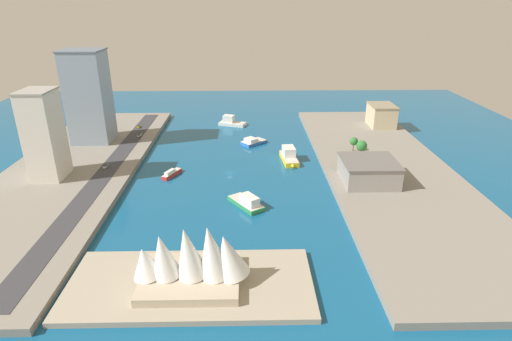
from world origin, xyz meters
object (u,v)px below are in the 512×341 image
at_px(catamaran_blue, 253,142).
at_px(carpark_squat_concrete, 369,171).
at_px(traffic_light_waterfront, 139,135).
at_px(taxi_yellow_cab, 138,126).
at_px(ferry_green_doubledeck, 247,202).
at_px(opera_landmark, 193,260).
at_px(van_white, 139,135).
at_px(hotel_broad_white, 44,135).
at_px(tugboat_red, 172,173).
at_px(tower_tall_glass, 89,97).
at_px(ferry_white_commuter, 231,122).
at_px(sedan_silver, 105,166).
at_px(office_block_beige, 381,115).
at_px(ferry_yellow_fast, 289,156).

height_order(catamaran_blue, carpark_squat_concrete, carpark_squat_concrete).
bearing_deg(traffic_light_waterfront, taxi_yellow_cab, -74.98).
relative_size(ferry_green_doubledeck, opera_landmark, 0.53).
bearing_deg(van_white, carpark_squat_concrete, 150.15).
distance_m(hotel_broad_white, opera_landmark, 123.24).
distance_m(tugboat_red, tower_tall_glass, 84.95).
relative_size(ferry_white_commuter, sedan_silver, 4.77).
bearing_deg(traffic_light_waterfront, opera_landmark, 109.63).
height_order(office_block_beige, sedan_silver, office_block_beige).
bearing_deg(hotel_broad_white, catamaran_blue, -150.91).
xyz_separation_m(ferry_green_doubledeck, taxi_yellow_cab, (78.06, -118.40, 1.74)).
bearing_deg(catamaran_blue, traffic_light_waterfront, 1.47).
height_order(tugboat_red, taxi_yellow_cab, taxi_yellow_cab).
relative_size(catamaran_blue, tower_tall_glass, 0.32).
height_order(ferry_green_doubledeck, ferry_white_commuter, ferry_white_commuter).
height_order(ferry_white_commuter, van_white, ferry_white_commuter).
height_order(catamaran_blue, hotel_broad_white, hotel_broad_white).
bearing_deg(traffic_light_waterfront, tugboat_red, 119.62).
height_order(catamaran_blue, tower_tall_glass, tower_tall_glass).
relative_size(ferry_green_doubledeck, hotel_broad_white, 0.46).
distance_m(carpark_squat_concrete, opera_landmark, 111.83).
height_order(ferry_yellow_fast, catamaran_blue, ferry_yellow_fast).
xyz_separation_m(ferry_white_commuter, tower_tall_glass, (87.88, 43.59, 29.37)).
bearing_deg(ferry_yellow_fast, taxi_yellow_cab, -30.55).
height_order(tower_tall_glass, traffic_light_waterfront, tower_tall_glass).
bearing_deg(van_white, ferry_white_commuter, -149.14).
relative_size(ferry_yellow_fast, tower_tall_glass, 0.43).
bearing_deg(hotel_broad_white, tower_tall_glass, -92.42).
height_order(tower_tall_glass, taxi_yellow_cab, tower_tall_glass).
xyz_separation_m(ferry_white_commuter, tugboat_red, (29.20, 96.90, -1.15)).
xyz_separation_m(tugboat_red, traffic_light_waterfront, (28.80, -50.66, 5.92)).
bearing_deg(opera_landmark, ferry_green_doubledeck, -106.97).
relative_size(ferry_green_doubledeck, ferry_yellow_fast, 0.85).
relative_size(tugboat_red, office_block_beige, 0.68).
bearing_deg(traffic_light_waterfront, office_block_beige, -169.19).
height_order(ferry_green_doubledeck, tugboat_red, ferry_green_doubledeck).
distance_m(carpark_squat_concrete, traffic_light_waterfront, 147.56).
bearing_deg(hotel_broad_white, ferry_green_doubledeck, 163.51).
xyz_separation_m(catamaran_blue, hotel_broad_white, (106.33, 59.17, 24.21)).
bearing_deg(van_white, traffic_light_waterfront, 105.55).
xyz_separation_m(ferry_green_doubledeck, sedan_silver, (78.06, -41.95, 1.72)).
bearing_deg(ferry_green_doubledeck, ferry_white_commuter, -84.97).
height_order(ferry_white_commuter, carpark_squat_concrete, carpark_squat_concrete).
xyz_separation_m(catamaran_blue, sedan_silver, (82.18, 47.48, 2.29)).
xyz_separation_m(taxi_yellow_cab, sedan_silver, (-0.01, 76.45, -0.02)).
bearing_deg(office_block_beige, traffic_light_waterfront, 10.81).
height_order(tugboat_red, traffic_light_waterfront, traffic_light_waterfront).
xyz_separation_m(tugboat_red, van_white, (31.56, -60.59, 2.56)).
relative_size(ferry_green_doubledeck, sedan_silver, 4.59).
xyz_separation_m(office_block_beige, sedan_silver, (175.64, 77.55, -6.97)).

